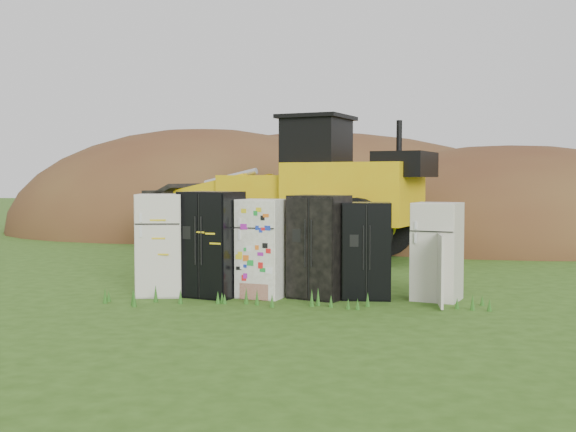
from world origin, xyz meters
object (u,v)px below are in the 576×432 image
at_px(fridge_leftmost, 161,245).
at_px(fridge_open_door, 437,251).
at_px(wheel_loader, 284,186).
at_px(fridge_dark_mid, 319,247).
at_px(fridge_sticker, 263,248).
at_px(fridge_black_right, 366,250).
at_px(fridge_black_side, 211,244).

height_order(fridge_leftmost, fridge_open_door, fridge_leftmost).
xyz_separation_m(fridge_open_door, wheel_loader, (-3.28, 6.77, 1.02)).
bearing_deg(fridge_dark_mid, fridge_leftmost, -155.37).
bearing_deg(fridge_sticker, wheel_loader, 108.56).
xyz_separation_m(fridge_sticker, fridge_open_door, (2.98, -0.03, -0.02)).
bearing_deg(fridge_black_right, fridge_leftmost, -179.53).
distance_m(fridge_black_right, wheel_loader, 7.10).
xyz_separation_m(fridge_sticker, wheel_loader, (-0.31, 6.74, 0.99)).
distance_m(fridge_sticker, wheel_loader, 6.82).
height_order(fridge_black_side, wheel_loader, wheel_loader).
height_order(fridge_leftmost, fridge_sticker, fridge_leftmost).
height_order(fridge_sticker, fridge_black_right, fridge_sticker).
relative_size(fridge_black_side, fridge_open_door, 1.11).
distance_m(fridge_dark_mid, fridge_black_right, 0.81).
xyz_separation_m(fridge_sticker, fridge_black_right, (1.79, 0.03, -0.03)).
bearing_deg(fridge_black_right, wheel_loader, 107.22).
xyz_separation_m(fridge_leftmost, fridge_black_side, (0.91, -0.01, 0.02)).
bearing_deg(fridge_leftmost, fridge_black_side, -8.99).
xyz_separation_m(fridge_dark_mid, wheel_loader, (-1.29, 6.74, 0.96)).
distance_m(fridge_dark_mid, wheel_loader, 6.93).
relative_size(fridge_sticker, fridge_open_door, 1.03).
height_order(fridge_dark_mid, fridge_open_door, fridge_dark_mid).
xyz_separation_m(fridge_leftmost, fridge_black_right, (3.60, 0.04, -0.07)).
height_order(fridge_leftmost, fridge_dark_mid, fridge_leftmost).
bearing_deg(fridge_leftmost, fridge_sticker, -8.02).
height_order(fridge_black_right, fridge_open_door, fridge_open_door).
bearing_deg(fridge_dark_mid, wheel_loader, 125.33).
distance_m(fridge_black_side, fridge_black_right, 2.69).
relative_size(fridge_dark_mid, fridge_black_right, 1.07).
relative_size(fridge_leftmost, fridge_open_door, 1.08).
relative_size(fridge_black_right, wheel_loader, 0.22).
relative_size(fridge_sticker, wheel_loader, 0.22).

